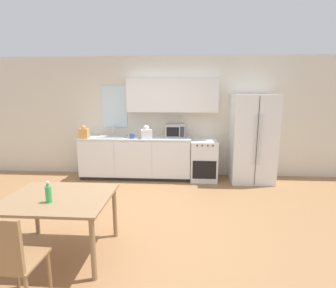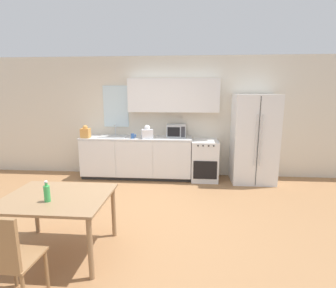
# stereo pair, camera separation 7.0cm
# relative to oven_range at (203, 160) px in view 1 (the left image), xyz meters

# --- Properties ---
(ground_plane) EXTENTS (12.00, 12.00, 0.00)m
(ground_plane) POSITION_rel_oven_range_xyz_m (-1.17, -1.82, -0.44)
(ground_plane) COLOR #9E7047
(wall_back) EXTENTS (12.00, 0.38, 2.70)m
(wall_back) POSITION_rel_oven_range_xyz_m (-1.09, 0.32, 1.01)
(wall_back) COLOR beige
(wall_back) RESTS_ON ground_plane
(kitchen_counter) EXTENTS (2.47, 0.63, 0.93)m
(kitchen_counter) POSITION_rel_oven_range_xyz_m (-1.52, 0.02, 0.03)
(kitchen_counter) COLOR #333333
(kitchen_counter) RESTS_ON ground_plane
(oven_range) EXTENTS (0.57, 0.66, 0.88)m
(oven_range) POSITION_rel_oven_range_xyz_m (0.00, 0.00, 0.00)
(oven_range) COLOR white
(oven_range) RESTS_ON ground_plane
(refrigerator) EXTENTS (0.90, 0.75, 1.87)m
(refrigerator) POSITION_rel_oven_range_xyz_m (1.03, -0.03, 0.50)
(refrigerator) COLOR white
(refrigerator) RESTS_ON ground_plane
(kitchen_sink) EXTENTS (0.61, 0.42, 0.25)m
(kitchen_sink) POSITION_rel_oven_range_xyz_m (-2.04, 0.03, 0.51)
(kitchen_sink) COLOR #B7BABC
(kitchen_sink) RESTS_ON kitchen_counter
(microwave) EXTENTS (0.42, 0.36, 0.28)m
(microwave) POSITION_rel_oven_range_xyz_m (-0.63, 0.11, 0.63)
(microwave) COLOR #B7BABC
(microwave) RESTS_ON kitchen_counter
(coffee_mug) EXTENTS (0.11, 0.08, 0.10)m
(coffee_mug) POSITION_rel_oven_range_xyz_m (-1.56, -0.15, 0.55)
(coffee_mug) COLOR #335999
(coffee_mug) RESTS_ON kitchen_counter
(grocery_bag_0) EXTENTS (0.19, 0.16, 0.28)m
(grocery_bag_0) POSITION_rel_oven_range_xyz_m (-2.61, -0.16, 0.62)
(grocery_bag_0) COLOR #DB994C
(grocery_bag_0) RESTS_ON kitchen_counter
(grocery_bag_1) EXTENTS (0.28, 0.26, 0.29)m
(grocery_bag_1) POSITION_rel_oven_range_xyz_m (-1.25, -0.12, 0.62)
(grocery_bag_1) COLOR white
(grocery_bag_1) RESTS_ON kitchen_counter
(dining_table) EXTENTS (1.21, 0.96, 0.73)m
(dining_table) POSITION_rel_oven_range_xyz_m (-1.89, -2.88, 0.20)
(dining_table) COLOR #997551
(dining_table) RESTS_ON ground_plane
(dining_chair_near) EXTENTS (0.41, 0.41, 0.93)m
(dining_chair_near) POSITION_rel_oven_range_xyz_m (-1.90, -3.74, 0.10)
(dining_chair_near) COLOR #997047
(dining_chair_near) RESTS_ON ground_plane
(drink_bottle) EXTENTS (0.07, 0.07, 0.24)m
(drink_bottle) POSITION_rel_oven_range_xyz_m (-1.91, -3.03, 0.39)
(drink_bottle) COLOR #3FB259
(drink_bottle) RESTS_ON dining_table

